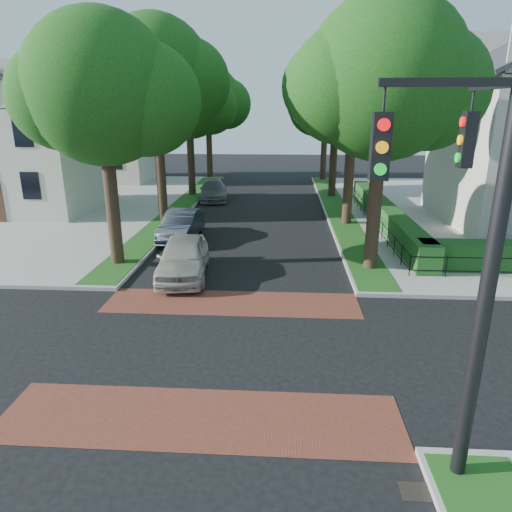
{
  "coord_description": "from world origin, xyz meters",
  "views": [
    {
      "loc": [
        1.77,
        -11.69,
        6.58
      ],
      "look_at": [
        0.82,
        3.75,
        1.6
      ],
      "focal_mm": 32.0,
      "sensor_mm": 36.0,
      "label": 1
    }
  ],
  "objects_px": {
    "traffic_signal": "(478,232)",
    "parked_car_middle": "(182,225)",
    "parked_car_front": "(183,257)",
    "parked_car_rear": "(213,190)"
  },
  "relations": [
    {
      "from": "traffic_signal",
      "to": "parked_car_middle",
      "type": "xyz_separation_m",
      "value": [
        -8.49,
        15.88,
        -3.95
      ]
    },
    {
      "from": "parked_car_front",
      "to": "parked_car_rear",
      "type": "xyz_separation_m",
      "value": [
        -1.3,
        16.76,
        -0.11
      ]
    },
    {
      "from": "parked_car_front",
      "to": "parked_car_middle",
      "type": "height_order",
      "value": "parked_car_front"
    },
    {
      "from": "parked_car_front",
      "to": "parked_car_rear",
      "type": "bearing_deg",
      "value": 88.45
    },
    {
      "from": "traffic_signal",
      "to": "parked_car_rear",
      "type": "height_order",
      "value": "traffic_signal"
    },
    {
      "from": "traffic_signal",
      "to": "parked_car_rear",
      "type": "distance_m",
      "value": 28.59
    },
    {
      "from": "traffic_signal",
      "to": "parked_car_rear",
      "type": "relative_size",
      "value": 1.63
    },
    {
      "from": "parked_car_rear",
      "to": "parked_car_front",
      "type": "bearing_deg",
      "value": -93.43
    },
    {
      "from": "parked_car_front",
      "to": "parked_car_middle",
      "type": "relative_size",
      "value": 1.05
    },
    {
      "from": "parked_car_middle",
      "to": "traffic_signal",
      "type": "bearing_deg",
      "value": -60.12
    }
  ]
}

